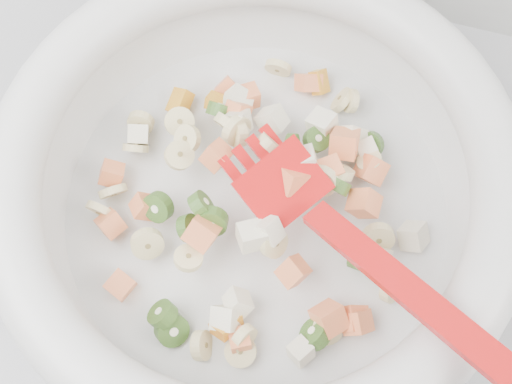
# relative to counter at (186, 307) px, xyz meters

# --- Properties ---
(counter) EXTENTS (2.00, 0.60, 0.90)m
(counter) POSITION_rel_counter_xyz_m (0.00, 0.00, 0.00)
(counter) COLOR gray
(counter) RESTS_ON ground
(mixing_bowl) EXTENTS (0.45, 0.43, 0.15)m
(mixing_bowl) POSITION_rel_counter_xyz_m (0.11, 0.02, 0.52)
(mixing_bowl) COLOR silver
(mixing_bowl) RESTS_ON counter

